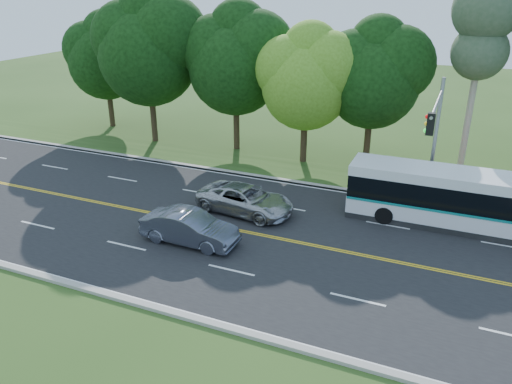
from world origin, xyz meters
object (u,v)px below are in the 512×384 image
at_px(traffic_signal, 434,131).
at_px(transit_bus, 461,201).
at_px(suv, 245,199).
at_px(sedan, 190,228).

relative_size(traffic_signal, transit_bus, 0.63).
bearing_deg(traffic_signal, suv, -159.57).
xyz_separation_m(traffic_signal, transit_bus, (1.78, -0.65, -3.21)).
distance_m(sedan, suv, 4.25).
relative_size(traffic_signal, sedan, 1.49).
height_order(sedan, suv, sedan).
xyz_separation_m(sedan, suv, (1.04, 4.13, -0.04)).
bearing_deg(suv, traffic_signal, -63.00).
bearing_deg(transit_bus, suv, -166.59).
bearing_deg(traffic_signal, sedan, -143.10).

